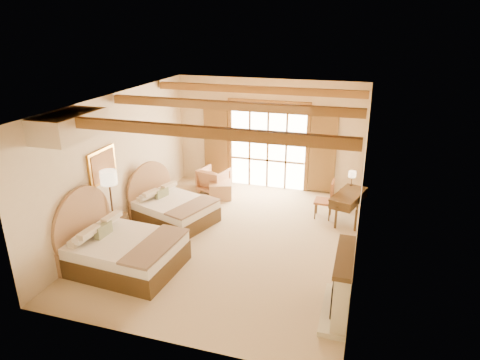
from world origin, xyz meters
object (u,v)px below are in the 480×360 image
at_px(bed_far, 170,207).
at_px(nightstand, 115,229).
at_px(bed_near, 119,248).
at_px(desk, 348,205).
at_px(armchair, 214,180).

relative_size(bed_far, nightstand, 3.68).
bearing_deg(bed_far, nightstand, -100.37).
xyz_separation_m(bed_near, nightstand, (-0.68, 0.91, -0.11)).
relative_size(bed_near, desk, 1.58).
relative_size(nightstand, armchair, 0.78).
height_order(nightstand, armchair, armchair).
height_order(bed_far, armchair, bed_far).
distance_m(armchair, desk, 3.93).
bearing_deg(bed_far, armchair, 98.89).
xyz_separation_m(bed_near, armchair, (0.43, 4.37, -0.07)).
xyz_separation_m(bed_near, bed_far, (0.06, 2.23, -0.06)).
distance_m(bed_near, bed_far, 2.23).
distance_m(nightstand, armchair, 3.64).
bearing_deg(nightstand, armchair, 58.78).
bearing_deg(bed_near, armchair, 88.37).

